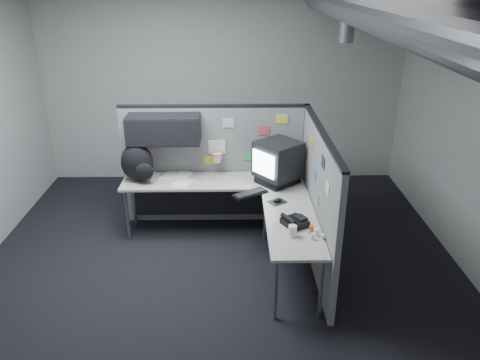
{
  "coord_description": "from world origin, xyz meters",
  "views": [
    {
      "loc": [
        0.16,
        -4.46,
        3.14
      ],
      "look_at": [
        0.23,
        0.35,
        1.01
      ],
      "focal_mm": 35.0,
      "sensor_mm": 36.0,
      "label": 1
    }
  ],
  "objects_px": {
    "phone": "(294,222)",
    "keyboard": "(250,194)",
    "desk": "(232,198)",
    "monitor": "(278,162)",
    "backpack": "(138,163)"
  },
  "relations": [
    {
      "from": "phone",
      "to": "backpack",
      "type": "bearing_deg",
      "value": 127.03
    },
    {
      "from": "phone",
      "to": "keyboard",
      "type": "bearing_deg",
      "value": 100.3
    },
    {
      "from": "desk",
      "to": "monitor",
      "type": "distance_m",
      "value": 0.72
    },
    {
      "from": "backpack",
      "to": "desk",
      "type": "bearing_deg",
      "value": -32.67
    },
    {
      "from": "desk",
      "to": "keyboard",
      "type": "distance_m",
      "value": 0.3
    },
    {
      "from": "monitor",
      "to": "phone",
      "type": "xyz_separation_m",
      "value": [
        0.08,
        -1.1,
        -0.23
      ]
    },
    {
      "from": "desk",
      "to": "phone",
      "type": "bearing_deg",
      "value": -54.14
    },
    {
      "from": "monitor",
      "to": "backpack",
      "type": "bearing_deg",
      "value": -176.84
    },
    {
      "from": "desk",
      "to": "monitor",
      "type": "relative_size",
      "value": 3.5
    },
    {
      "from": "monitor",
      "to": "phone",
      "type": "height_order",
      "value": "monitor"
    },
    {
      "from": "desk",
      "to": "phone",
      "type": "distance_m",
      "value": 1.12
    },
    {
      "from": "monitor",
      "to": "backpack",
      "type": "relative_size",
      "value": 1.34
    },
    {
      "from": "desk",
      "to": "keyboard",
      "type": "bearing_deg",
      "value": -36.99
    },
    {
      "from": "phone",
      "to": "backpack",
      "type": "height_order",
      "value": "backpack"
    },
    {
      "from": "desk",
      "to": "monitor",
      "type": "bearing_deg",
      "value": 19.66
    }
  ]
}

